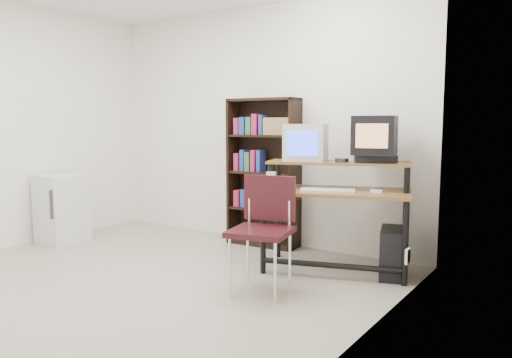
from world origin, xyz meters
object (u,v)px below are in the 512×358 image
Objects in this scene: computer_desk at (337,194)px; crt_monitor at (306,143)px; pc_tower at (392,253)px; mini_fridge at (62,209)px; crt_tv at (375,135)px; bookshelf at (264,170)px; school_chair at (264,220)px.

crt_monitor is at bearing 158.91° from computer_desk.
crt_monitor is 1.25m from pc_tower.
mini_fridge is at bearing 178.43° from crt_monitor.
pc_tower is 3.57m from mini_fridge.
bookshelf is (-1.33, 0.24, -0.40)m from crt_tv.
bookshelf reaches higher than crt_monitor.
school_chair is at bearing -102.21° from crt_monitor.
bookshelf is at bearing 110.13° from school_chair.
pc_tower is 1.70m from bookshelf.
crt_monitor is at bearing 83.05° from school_chair.
crt_tv is (0.60, 0.16, 0.08)m from crt_monitor.
mini_fridge is (-2.72, 0.05, -0.18)m from school_chair.
crt_tv is at bearing 139.90° from pc_tower.
crt_monitor reaches higher than school_chair.
school_chair is at bearing -123.96° from computer_desk.
school_chair is 0.57× the size of bookshelf.
school_chair is at bearing -59.84° from bookshelf.
computer_desk is at bearing 16.85° from mini_fridge.
pc_tower is (0.22, -0.09, -1.01)m from crt_tv.
school_chair is (0.09, -0.85, -0.58)m from crt_monitor.
crt_monitor is 0.89m from bookshelf.
school_chair is at bearing 1.07° from mini_fridge.
computer_desk is 3.16× the size of pc_tower.
school_chair reaches higher than mini_fridge.
pc_tower is at bearing 38.18° from school_chair.
crt_tv is 1.31m from school_chair.
computer_desk is 1.86× the size of mini_fridge.
mini_fridge is at bearing 176.37° from pc_tower.
crt_tv is (0.27, 0.18, 0.53)m from computer_desk.
crt_tv is 3.48m from mini_fridge.
school_chair is 1.19× the size of mini_fridge.
mini_fridge is at bearing -151.13° from bookshelf.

